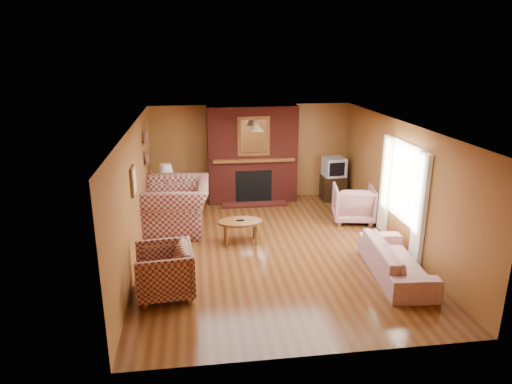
{
  "coord_description": "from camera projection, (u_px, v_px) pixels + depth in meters",
  "views": [
    {
      "loc": [
        -1.39,
        -7.98,
        3.69
      ],
      "look_at": [
        -0.23,
        0.6,
        0.98
      ],
      "focal_mm": 32.0,
      "sensor_mm": 36.0,
      "label": 1
    }
  ],
  "objects": [
    {
      "name": "floral_armchair",
      "position": [
        353.0,
        203.0,
        10.18
      ],
      "size": [
        1.03,
        1.05,
        0.82
      ],
      "primitive_type": "imported",
      "rotation": [
        0.0,
        0.0,
        2.95
      ],
      "color": "#B8A58F",
      "rests_on": "floor"
    },
    {
      "name": "window_right",
      "position": [
        402.0,
        191.0,
        8.61
      ],
      "size": [
        0.1,
        1.85,
        2.0
      ],
      "color": "beige",
      "rests_on": "wall_right"
    },
    {
      "name": "tv_stand",
      "position": [
        333.0,
        188.0,
        11.64
      ],
      "size": [
        0.58,
        0.53,
        0.63
      ],
      "primitive_type": "cube",
      "rotation": [
        0.0,
        0.0,
        -0.01
      ],
      "color": "black",
      "rests_on": "floor"
    },
    {
      "name": "wall_back",
      "position": [
        251.0,
        152.0,
        11.54
      ],
      "size": [
        6.5,
        0.0,
        6.5
      ],
      "primitive_type": "plane",
      "rotation": [
        1.57,
        0.0,
        0.0
      ],
      "color": "brown",
      "rests_on": "floor"
    },
    {
      "name": "floral_sofa",
      "position": [
        396.0,
        260.0,
        7.71
      ],
      "size": [
        0.93,
        2.03,
        0.58
      ],
      "primitive_type": "imported",
      "rotation": [
        0.0,
        0.0,
        1.49
      ],
      "color": "#B8A58F",
      "rests_on": "floor"
    },
    {
      "name": "ceiling",
      "position": [
        273.0,
        125.0,
        8.11
      ],
      "size": [
        6.5,
        6.5,
        0.0
      ],
      "primitive_type": "plane",
      "rotation": [
        3.14,
        0.0,
        0.0
      ],
      "color": "white",
      "rests_on": "wall_back"
    },
    {
      "name": "side_table",
      "position": [
        168.0,
        201.0,
        10.79
      ],
      "size": [
        0.4,
        0.4,
        0.54
      ],
      "primitive_type": "cube",
      "rotation": [
        0.0,
        0.0,
        -0.0
      ],
      "color": "brown",
      "rests_on": "floor"
    },
    {
      "name": "pendant_light",
      "position": [
        256.0,
        127.0,
        10.4
      ],
      "size": [
        0.36,
        0.36,
        0.48
      ],
      "color": "black",
      "rests_on": "ceiling"
    },
    {
      "name": "crt_tv",
      "position": [
        334.0,
        167.0,
        11.47
      ],
      "size": [
        0.56,
        0.56,
        0.47
      ],
      "color": "#AFB2B7",
      "rests_on": "tv_stand"
    },
    {
      "name": "plaid_armchair",
      "position": [
        164.0,
        271.0,
        7.07
      ],
      "size": [
        0.97,
        0.94,
        0.81
      ],
      "primitive_type": "imported",
      "rotation": [
        0.0,
        0.0,
        -1.48
      ],
      "color": "maroon",
      "rests_on": "floor"
    },
    {
      "name": "fireplace",
      "position": [
        252.0,
        155.0,
        11.29
      ],
      "size": [
        2.2,
        0.82,
        2.4
      ],
      "color": "#581913",
      "rests_on": "floor"
    },
    {
      "name": "wall_left",
      "position": [
        135.0,
        195.0,
        8.15
      ],
      "size": [
        0.0,
        6.5,
        6.5
      ],
      "primitive_type": "plane",
      "rotation": [
        1.57,
        0.0,
        1.57
      ],
      "color": "brown",
      "rests_on": "floor"
    },
    {
      "name": "coffee_table",
      "position": [
        240.0,
        224.0,
        8.99
      ],
      "size": [
        0.87,
        0.54,
        0.49
      ],
      "color": "brown",
      "rests_on": "floor"
    },
    {
      "name": "floor",
      "position": [
        272.0,
        249.0,
        8.83
      ],
      "size": [
        6.5,
        6.5,
        0.0
      ],
      "primitive_type": "plane",
      "color": "#4A250F",
      "rests_on": "ground"
    },
    {
      "name": "wall_right",
      "position": [
        400.0,
        185.0,
        8.79
      ],
      "size": [
        0.0,
        6.5,
        6.5
      ],
      "primitive_type": "plane",
      "rotation": [
        1.57,
        0.0,
        -1.57
      ],
      "color": "brown",
      "rests_on": "floor"
    },
    {
      "name": "botanical_print",
      "position": [
        133.0,
        181.0,
        7.76
      ],
      "size": [
        0.05,
        0.4,
        0.5
      ],
      "color": "brown",
      "rests_on": "wall_left"
    },
    {
      "name": "bookshelf",
      "position": [
        146.0,
        148.0,
        9.81
      ],
      "size": [
        0.09,
        0.55,
        0.71
      ],
      "color": "brown",
      "rests_on": "wall_left"
    },
    {
      "name": "table_lamp",
      "position": [
        166.0,
        176.0,
        10.61
      ],
      "size": [
        0.38,
        0.38,
        0.62
      ],
      "color": "white",
      "rests_on": "side_table"
    },
    {
      "name": "wall_front",
      "position": [
        319.0,
        270.0,
        5.39
      ],
      "size": [
        6.5,
        0.0,
        6.5
      ],
      "primitive_type": "plane",
      "rotation": [
        -1.57,
        0.0,
        0.0
      ],
      "color": "brown",
      "rests_on": "floor"
    },
    {
      "name": "plaid_loveseat",
      "position": [
        176.0,
        206.0,
        9.66
      ],
      "size": [
        1.46,
        1.66,
        1.04
      ],
      "primitive_type": "imported",
      "rotation": [
        0.0,
        0.0,
        -1.61
      ],
      "color": "maroon",
      "rests_on": "floor"
    }
  ]
}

